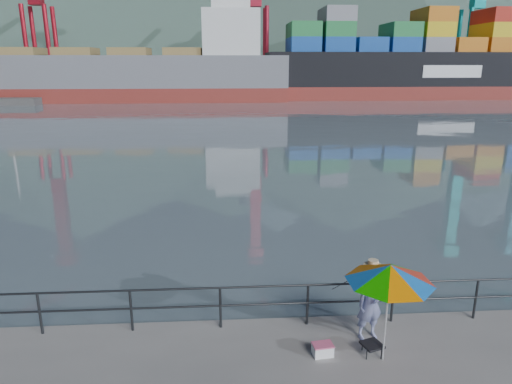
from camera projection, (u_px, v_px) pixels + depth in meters
harbor_water at (229, 84)px, 133.73m from camera, size 500.00×280.00×0.00m
far_dock at (276, 91)px, 98.83m from camera, size 200.00×40.00×0.40m
guardrail at (264, 305)px, 10.41m from camera, size 22.00×0.06×1.03m
port_cranes at (391, 8)px, 87.13m from camera, size 116.00×28.00×38.40m
container_stacks at (395, 79)px, 100.44m from camera, size 58.00×8.40×7.80m
fisherman at (370, 302)px, 9.88m from camera, size 0.71×0.55×1.71m
beach_umbrella at (390, 273)px, 8.82m from camera, size 2.29×2.29×2.12m
folding_stool at (372, 349)px, 9.47m from camera, size 0.50×0.50×0.26m
cooler_bag at (323, 350)px, 9.45m from camera, size 0.44×0.32×0.23m
fishing_rod at (342, 317)px, 10.90m from camera, size 0.08×1.87×1.32m
bulk_carrier at (146, 74)px, 74.32m from camera, size 49.62×8.59×14.50m
container_ship at (448, 63)px, 80.39m from camera, size 60.91×10.15×18.10m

